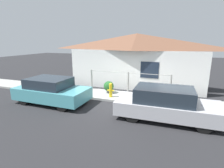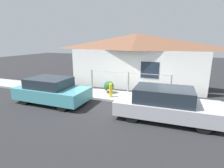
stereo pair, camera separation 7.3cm
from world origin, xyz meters
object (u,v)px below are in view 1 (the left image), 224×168
Objects in this scene: car_left at (51,91)px; fire_hydrant at (111,90)px; car_right at (166,104)px; potted_plant_near_hydrant at (109,86)px.

fire_hydrant is at bearing 31.73° from car_left.
car_left reaches higher than fire_hydrant.
fire_hydrant is at bearing 150.91° from car_right.
car_left is at bearing 178.90° from car_right.
fire_hydrant is 0.79m from potted_plant_near_hydrant.
car_left reaches higher than potted_plant_near_hydrant.
car_left is at bearing -134.81° from potted_plant_near_hydrant.
car_left is 4.71× the size of fire_hydrant.
potted_plant_near_hydrant is (-3.39, 2.28, -0.15)m from car_right.
car_right reaches higher than potted_plant_near_hydrant.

